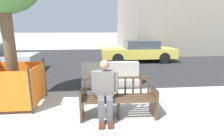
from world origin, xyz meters
TOP-DOWN VIEW (x-y plane):
  - street_asphalt at (0.00, 8.70)m, footprint 120.00×12.00m
  - street_bench at (0.63, 0.90)m, footprint 1.70×0.58m
  - seated_person at (0.33, 0.85)m, footprint 0.58×0.73m
  - jersey_barrier_centre at (0.65, 3.22)m, footprint 2.02×0.73m
  - construction_fence at (-1.98, 1.79)m, footprint 1.26×1.26m
  - car_taxi_near at (2.79, 7.77)m, footprint 4.43×1.99m

SIDE VIEW (x-z plane):
  - street_asphalt at x=0.00m, z-range 0.00..0.01m
  - jersey_barrier_centre at x=0.65m, z-range -0.08..0.76m
  - street_bench at x=0.63m, z-range -0.04..0.84m
  - construction_fence at x=-1.98m, z-range 0.00..1.14m
  - car_taxi_near at x=2.79m, z-range 0.00..1.30m
  - seated_person at x=0.33m, z-range 0.03..1.35m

